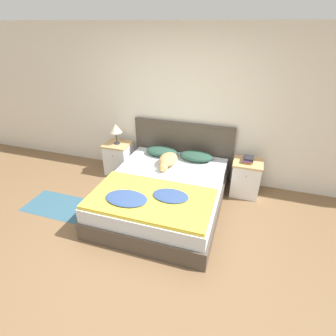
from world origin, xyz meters
name	(u,v)px	position (x,y,z in m)	size (l,w,h in m)	color
ground_plane	(129,251)	(0.00, 0.00, 0.00)	(16.00, 16.00, 0.00)	brown
wall_back	(178,106)	(0.00, 2.13, 1.27)	(9.00, 0.06, 2.55)	silver
bed	(164,194)	(0.12, 1.01, 0.24)	(1.70, 2.06, 0.48)	#4C4238
headboard	(183,148)	(0.12, 2.06, 0.53)	(1.78, 0.06, 1.03)	#4C4238
nightstand_left	(119,158)	(-1.03, 1.78, 0.30)	(0.46, 0.45, 0.59)	white
nightstand_right	(246,178)	(1.27, 1.78, 0.30)	(0.46, 0.45, 0.59)	white
pillow_left	(162,151)	(-0.19, 1.81, 0.55)	(0.56, 0.35, 0.13)	#284C3D
pillow_right	(196,156)	(0.43, 1.81, 0.55)	(0.56, 0.35, 0.13)	#284C3D
quilt	(150,198)	(0.11, 0.48, 0.51)	(1.60, 0.92, 0.09)	yellow
dog	(168,160)	(0.03, 1.49, 0.56)	(0.29, 0.63, 0.18)	tan
book_stack	(249,159)	(1.27, 1.77, 0.64)	(0.16, 0.21, 0.09)	gold
table_lamp	(116,129)	(-1.03, 1.77, 0.88)	(0.22, 0.22, 0.37)	#2D2D33
rug	(61,206)	(-1.42, 0.51, 0.00)	(1.11, 0.59, 0.00)	#335B70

